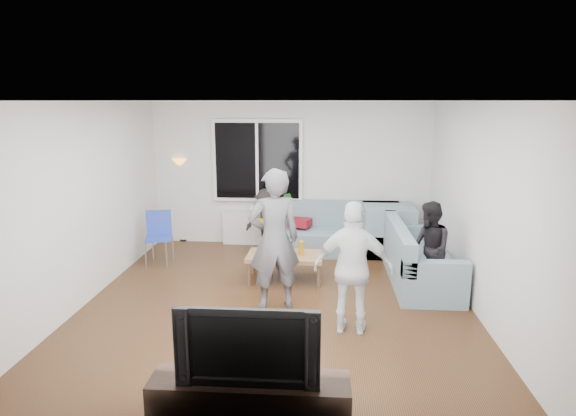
# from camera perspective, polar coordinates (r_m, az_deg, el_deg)

# --- Properties ---
(floor) EXTENTS (5.00, 5.50, 0.04)m
(floor) POSITION_cam_1_polar(r_m,az_deg,el_deg) (6.51, -1.28, -11.25)
(floor) COLOR #56351C
(floor) RESTS_ON ground
(ceiling) EXTENTS (5.00, 5.50, 0.04)m
(ceiling) POSITION_cam_1_polar(r_m,az_deg,el_deg) (5.96, -1.40, 12.67)
(ceiling) COLOR white
(ceiling) RESTS_ON ground
(wall_back) EXTENTS (5.00, 0.04, 2.60)m
(wall_back) POSITION_cam_1_polar(r_m,az_deg,el_deg) (8.82, 0.35, 3.99)
(wall_back) COLOR silver
(wall_back) RESTS_ON ground
(wall_front) EXTENTS (5.00, 0.04, 2.60)m
(wall_front) POSITION_cam_1_polar(r_m,az_deg,el_deg) (3.47, -5.68, -9.56)
(wall_front) COLOR silver
(wall_front) RESTS_ON ground
(wall_left) EXTENTS (0.04, 5.50, 2.60)m
(wall_left) POSITION_cam_1_polar(r_m,az_deg,el_deg) (6.81, -22.94, 0.48)
(wall_left) COLOR silver
(wall_left) RESTS_ON ground
(wall_right) EXTENTS (0.04, 5.50, 2.60)m
(wall_right) POSITION_cam_1_polar(r_m,az_deg,el_deg) (6.38, 21.81, -0.17)
(wall_right) COLOR silver
(wall_right) RESTS_ON ground
(window_frame) EXTENTS (1.62, 0.06, 1.47)m
(window_frame) POSITION_cam_1_polar(r_m,az_deg,el_deg) (8.77, -3.61, 5.57)
(window_frame) COLOR white
(window_frame) RESTS_ON wall_back
(window_glass) EXTENTS (1.50, 0.02, 1.35)m
(window_glass) POSITION_cam_1_polar(r_m,az_deg,el_deg) (8.73, -3.65, 5.53)
(window_glass) COLOR black
(window_glass) RESTS_ON window_frame
(window_mullion) EXTENTS (0.05, 0.03, 1.35)m
(window_mullion) POSITION_cam_1_polar(r_m,az_deg,el_deg) (8.72, -3.66, 5.53)
(window_mullion) COLOR white
(window_mullion) RESTS_ON window_frame
(radiator) EXTENTS (1.30, 0.12, 0.62)m
(radiator) POSITION_cam_1_polar(r_m,az_deg,el_deg) (8.96, -3.54, -2.36)
(radiator) COLOR silver
(radiator) RESTS_ON floor
(potted_plant) EXTENTS (0.22, 0.18, 0.37)m
(potted_plant) POSITION_cam_1_polar(r_m,az_deg,el_deg) (8.77, -0.26, 0.64)
(potted_plant) COLOR #276328
(potted_plant) RESTS_ON radiator
(vase) EXTENTS (0.17, 0.17, 0.16)m
(vase) POSITION_cam_1_polar(r_m,az_deg,el_deg) (8.85, -4.16, 0.04)
(vase) COLOR white
(vase) RESTS_ON radiator
(sofa_back_section) EXTENTS (2.30, 0.85, 0.85)m
(sofa_back_section) POSITION_cam_1_polar(r_m,az_deg,el_deg) (8.49, 5.42, -2.43)
(sofa_back_section) COLOR gray
(sofa_back_section) RESTS_ON floor
(sofa_right_section) EXTENTS (2.00, 0.85, 0.85)m
(sofa_right_section) POSITION_cam_1_polar(r_m,az_deg,el_deg) (7.33, 15.38, -5.24)
(sofa_right_section) COLOR gray
(sofa_right_section) RESTS_ON floor
(sofa_corner) EXTENTS (0.85, 0.85, 0.85)m
(sofa_corner) POSITION_cam_1_polar(r_m,az_deg,el_deg) (8.57, 11.67, -2.50)
(sofa_corner) COLOR gray
(sofa_corner) RESTS_ON floor
(cushion_yellow) EXTENTS (0.40, 0.34, 0.14)m
(cushion_yellow) POSITION_cam_1_polar(r_m,az_deg,el_deg) (8.50, -2.31, -1.78)
(cushion_yellow) COLOR gold
(cushion_yellow) RESTS_ON sofa_back_section
(cushion_red) EXTENTS (0.44, 0.40, 0.13)m
(cushion_red) POSITION_cam_1_polar(r_m,az_deg,el_deg) (8.53, 1.41, -1.71)
(cushion_red) COLOR maroon
(cushion_red) RESTS_ON sofa_back_section
(coffee_table) EXTENTS (1.11, 0.62, 0.40)m
(coffee_table) POSITION_cam_1_polar(r_m,az_deg,el_deg) (7.21, -0.36, -6.97)
(coffee_table) COLOR #AC7F53
(coffee_table) RESTS_ON floor
(pitcher) EXTENTS (0.17, 0.17, 0.17)m
(pitcher) POSITION_cam_1_polar(r_m,az_deg,el_deg) (7.14, -0.00, -4.74)
(pitcher) COLOR maroon
(pitcher) RESTS_ON coffee_table
(side_chair) EXTENTS (0.49, 0.49, 0.86)m
(side_chair) POSITION_cam_1_polar(r_m,az_deg,el_deg) (8.11, -14.94, -3.49)
(side_chair) COLOR #2A42B7
(side_chair) RESTS_ON floor
(floor_lamp) EXTENTS (0.32, 0.32, 1.56)m
(floor_lamp) POSITION_cam_1_polar(r_m,az_deg,el_deg) (9.32, -12.31, 0.92)
(floor_lamp) COLOR #F7A22E
(floor_lamp) RESTS_ON floor
(player_left) EXTENTS (0.76, 0.61, 1.80)m
(player_left) POSITION_cam_1_polar(r_m,az_deg,el_deg) (6.08, -1.62, -3.74)
(player_left) COLOR #535358
(player_left) RESTS_ON floor
(player_right) EXTENTS (0.94, 0.50, 1.53)m
(player_right) POSITION_cam_1_polar(r_m,az_deg,el_deg) (5.52, 7.72, -7.05)
(player_right) COLOR silver
(player_right) RESTS_ON floor
(spectator_right) EXTENTS (0.56, 0.68, 1.29)m
(spectator_right) POSITION_cam_1_polar(r_m,az_deg,el_deg) (6.82, 16.26, -4.67)
(spectator_right) COLOR black
(spectator_right) RESTS_ON floor
(spectator_back) EXTENTS (0.74, 0.45, 1.11)m
(spectator_back) POSITION_cam_1_polar(r_m,az_deg,el_deg) (8.54, -2.58, -1.40)
(spectator_back) COLOR black
(spectator_back) RESTS_ON floor
(tv_console) EXTENTS (1.60, 0.40, 0.44)m
(tv_console) POSITION_cam_1_polar(r_m,az_deg,el_deg) (4.21, -4.46, -21.92)
(tv_console) COLOR #2F1E17
(tv_console) RESTS_ON floor
(television) EXTENTS (1.12, 0.15, 0.64)m
(television) POSITION_cam_1_polar(r_m,az_deg,el_deg) (3.93, -4.60, -15.39)
(television) COLOR black
(television) RESTS_ON tv_console
(bottle_c) EXTENTS (0.07, 0.07, 0.19)m
(bottle_c) POSITION_cam_1_polar(r_m,az_deg,el_deg) (7.25, -0.12, -4.39)
(bottle_c) COLOR #321E0B
(bottle_c) RESTS_ON coffee_table
(bottle_b) EXTENTS (0.08, 0.08, 0.22)m
(bottle_b) POSITION_cam_1_polar(r_m,az_deg,el_deg) (6.99, -1.37, -4.89)
(bottle_b) COLOR #308818
(bottle_b) RESTS_ON coffee_table
(bottle_a) EXTENTS (0.07, 0.07, 0.20)m
(bottle_a) POSITION_cam_1_polar(r_m,az_deg,el_deg) (7.20, -3.00, -4.50)
(bottle_a) COLOR #F7A50E
(bottle_a) RESTS_ON coffee_table
(bottle_d) EXTENTS (0.07, 0.07, 0.22)m
(bottle_d) POSITION_cam_1_polar(r_m,az_deg,el_deg) (7.06, 1.58, -4.77)
(bottle_d) COLOR orange
(bottle_d) RESTS_ON coffee_table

